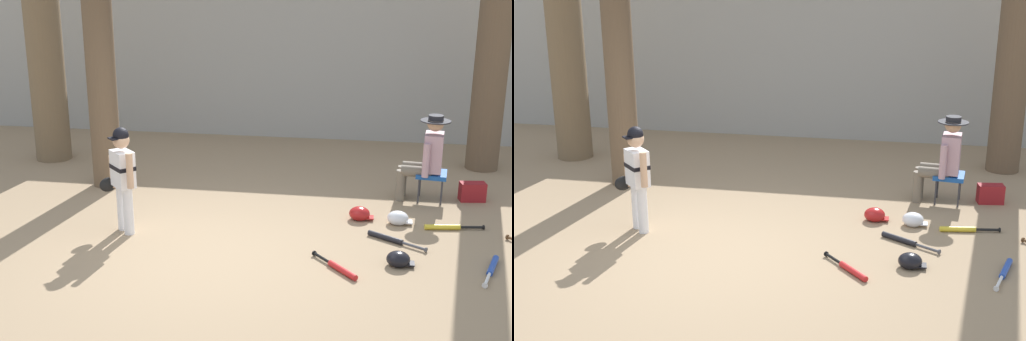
{
  "view_description": "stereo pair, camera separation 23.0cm",
  "coord_description": "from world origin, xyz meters",
  "views": [
    {
      "loc": [
        1.67,
        -6.81,
        3.18
      ],
      "look_at": [
        0.39,
        0.89,
        0.75
      ],
      "focal_mm": 47.76,
      "sensor_mm": 36.0,
      "label": 1
    },
    {
      "loc": [
        1.89,
        -6.76,
        3.18
      ],
      "look_at": [
        0.39,
        0.89,
        0.75
      ],
      "focal_mm": 47.76,
      "sensor_mm": 36.0,
      "label": 2
    }
  ],
  "objects": [
    {
      "name": "batting_helmet_white",
      "position": [
        2.12,
        1.33,
        0.08
      ],
      "size": [
        0.31,
        0.24,
        0.18
      ],
      "color": "silver",
      "rests_on": "ground"
    },
    {
      "name": "young_ballplayer",
      "position": [
        -1.17,
        0.54,
        0.74
      ],
      "size": [
        0.56,
        0.45,
        1.31
      ],
      "color": "white",
      "rests_on": "ground"
    },
    {
      "name": "bat_red_barrel",
      "position": [
        1.46,
        -0.15,
        0.03
      ],
      "size": [
        0.52,
        0.6,
        0.07
      ],
      "color": "red",
      "rests_on": "ground"
    },
    {
      "name": "bat_blue_youth",
      "position": [
        3.07,
        0.13,
        0.03
      ],
      "size": [
        0.29,
        0.74,
        0.07
      ],
      "color": "#2347AD",
      "rests_on": "ground"
    },
    {
      "name": "batting_helmet_black",
      "position": [
        2.08,
        0.09,
        0.08
      ],
      "size": [
        0.3,
        0.23,
        0.18
      ],
      "color": "black",
      "rests_on": "ground"
    },
    {
      "name": "tree_far_left",
      "position": [
        -3.44,
        3.39,
        2.28
      ],
      "size": [
        0.79,
        0.79,
        5.31
      ],
      "color": "brown",
      "rests_on": "ground"
    },
    {
      "name": "concrete_back_wall",
      "position": [
        0.0,
        5.6,
        1.32
      ],
      "size": [
        18.0,
        0.36,
        2.65
      ],
      "primitive_type": "cube",
      "color": "#9E9E99",
      "rests_on": "ground"
    },
    {
      "name": "tree_behind_spectator",
      "position": [
        3.51,
        3.98,
        2.16
      ],
      "size": [
        0.79,
        0.79,
        5.13
      ],
      "color": "brown",
      "rests_on": "ground"
    },
    {
      "name": "handbag_beside_stool",
      "position": [
        3.15,
        2.37,
        0.13
      ],
      "size": [
        0.36,
        0.23,
        0.26
      ],
      "primitive_type": "cube",
      "rotation": [
        0.0,
        0.0,
        0.14
      ],
      "color": "maroon",
      "rests_on": "ground"
    },
    {
      "name": "seated_spectator",
      "position": [
        2.48,
        2.3,
        0.64
      ],
      "size": [
        0.67,
        0.54,
        1.2
      ],
      "color": "#6B6051",
      "rests_on": "ground"
    },
    {
      "name": "folding_stool",
      "position": [
        2.58,
        2.29,
        0.36
      ],
      "size": [
        0.45,
        0.45,
        0.41
      ],
      "color": "#194C9E",
      "rests_on": "ground"
    },
    {
      "name": "batting_helmet_red",
      "position": [
        1.64,
        1.41,
        0.08
      ],
      "size": [
        0.31,
        0.24,
        0.18
      ],
      "color": "#A81919",
      "rests_on": "ground"
    },
    {
      "name": "bat_yellow_trainer",
      "position": [
        2.71,
        1.24,
        0.03
      ],
      "size": [
        0.73,
        0.17,
        0.07
      ],
      "color": "yellow",
      "rests_on": "ground"
    },
    {
      "name": "tree_near_player",
      "position": [
        -2.04,
        2.24,
        2.56
      ],
      "size": [
        0.61,
        0.61,
        5.72
      ],
      "color": "brown",
      "rests_on": "ground"
    },
    {
      "name": "ground_plane",
      "position": [
        0.0,
        0.0,
        0.0
      ],
      "size": [
        60.0,
        60.0,
        0.0
      ],
      "primitive_type": "plane",
      "color": "#937A5B"
    },
    {
      "name": "bat_black_composite",
      "position": [
        2.01,
        0.75,
        0.03
      ],
      "size": [
        0.68,
        0.47,
        0.07
      ],
      "color": "black",
      "rests_on": "ground"
    }
  ]
}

